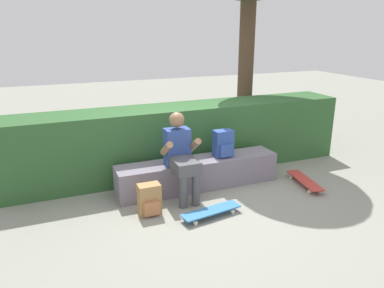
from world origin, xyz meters
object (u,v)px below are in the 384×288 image
(bench_main, at_px, (198,173))
(skateboard_beside_bench, at_px, (305,181))
(person_skater, at_px, (181,154))
(skateboard_near_person, at_px, (211,211))
(backpack_on_ground, at_px, (149,200))
(backpack_on_bench, at_px, (223,144))

(bench_main, xyz_separation_m, skateboard_beside_bench, (1.51, -0.56, -0.14))
(bench_main, relative_size, person_skater, 2.05)
(skateboard_near_person, relative_size, backpack_on_ground, 2.05)
(bench_main, height_order, person_skater, person_skater)
(bench_main, bearing_deg, skateboard_beside_bench, -20.30)
(person_skater, bearing_deg, backpack_on_bench, 15.07)
(bench_main, xyz_separation_m, backpack_on_bench, (0.40, -0.01, 0.41))
(person_skater, xyz_separation_m, backpack_on_bench, (0.75, 0.20, -0.01))
(bench_main, xyz_separation_m, person_skater, (-0.35, -0.21, 0.42))
(bench_main, distance_m, skateboard_near_person, 0.93)
(skateboard_near_person, xyz_separation_m, backpack_on_bench, (0.61, 0.89, 0.55))
(backpack_on_bench, bearing_deg, bench_main, 178.64)
(skateboard_beside_bench, distance_m, backpack_on_ground, 2.41)
(bench_main, relative_size, skateboard_beside_bench, 2.96)
(person_skater, relative_size, skateboard_beside_bench, 1.44)
(skateboard_near_person, relative_size, backpack_on_bench, 2.05)
(skateboard_beside_bench, height_order, backpack_on_ground, backpack_on_ground)
(backpack_on_ground, bearing_deg, bench_main, 30.39)
(bench_main, height_order, backpack_on_ground, bench_main)
(person_skater, height_order, backpack_on_ground, person_skater)
(bench_main, distance_m, person_skater, 0.59)
(skateboard_beside_bench, bearing_deg, person_skater, 169.47)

